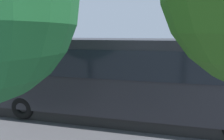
% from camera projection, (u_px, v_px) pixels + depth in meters
% --- Properties ---
extents(ground_plane, '(80.00, 80.00, 0.00)m').
position_uv_depth(ground_plane, '(107.00, 86.00, 13.14)').
color(ground_plane, '#424247').
extents(tour_bus, '(11.29, 2.83, 3.25)m').
position_uv_depth(tour_bus, '(123.00, 79.00, 8.10)').
color(tour_bus, '#26262B').
rests_on(tour_bus, ground_plane).
extents(spectator_far_left, '(0.58, 0.36, 1.68)m').
position_uv_depth(spectator_far_left, '(169.00, 79.00, 10.84)').
color(spectator_far_left, black).
rests_on(spectator_far_left, ground_plane).
extents(spectator_left, '(0.57, 0.38, 1.74)m').
position_uv_depth(spectator_left, '(149.00, 79.00, 10.69)').
color(spectator_left, black).
rests_on(spectator_left, ground_plane).
extents(spectator_centre, '(0.58, 0.37, 1.77)m').
position_uv_depth(spectator_centre, '(135.00, 77.00, 11.15)').
color(spectator_centre, '#473823').
rests_on(spectator_centre, ground_plane).
extents(spectator_right, '(0.58, 0.34, 1.68)m').
position_uv_depth(spectator_right, '(116.00, 77.00, 11.42)').
color(spectator_right, '#473823').
rests_on(spectator_right, ground_plane).
extents(spectator_far_right, '(0.57, 0.32, 1.77)m').
position_uv_depth(spectator_far_right, '(99.00, 75.00, 11.49)').
color(spectator_far_right, '#473823').
rests_on(spectator_far_right, ground_plane).
extents(parked_motorcycle_silver, '(2.04, 0.68, 0.99)m').
position_uv_depth(parked_motorcycle_silver, '(113.00, 88.00, 10.93)').
color(parked_motorcycle_silver, black).
rests_on(parked_motorcycle_silver, ground_plane).
extents(parked_motorcycle_dark, '(2.05, 0.58, 0.99)m').
position_uv_depth(parked_motorcycle_dark, '(201.00, 93.00, 10.04)').
color(parked_motorcycle_dark, black).
rests_on(parked_motorcycle_dark, ground_plane).
extents(stunt_motorcycle, '(1.80, 0.88, 1.93)m').
position_uv_depth(stunt_motorcycle, '(79.00, 64.00, 15.72)').
color(stunt_motorcycle, black).
rests_on(stunt_motorcycle, ground_plane).
extents(traffic_cone, '(0.34, 0.34, 0.63)m').
position_uv_depth(traffic_cone, '(92.00, 77.00, 14.52)').
color(traffic_cone, orange).
rests_on(traffic_cone, ground_plane).
extents(bay_line_a, '(0.19, 4.39, 0.01)m').
position_uv_depth(bay_line_a, '(159.00, 89.00, 12.61)').
color(bay_line_a, white).
rests_on(bay_line_a, ground_plane).
extents(bay_line_b, '(0.19, 4.56, 0.01)m').
position_uv_depth(bay_line_b, '(118.00, 86.00, 13.13)').
color(bay_line_b, white).
rests_on(bay_line_b, ground_plane).
extents(bay_line_c, '(0.19, 4.48, 0.01)m').
position_uv_depth(bay_line_c, '(80.00, 84.00, 13.65)').
color(bay_line_c, white).
rests_on(bay_line_c, ground_plane).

